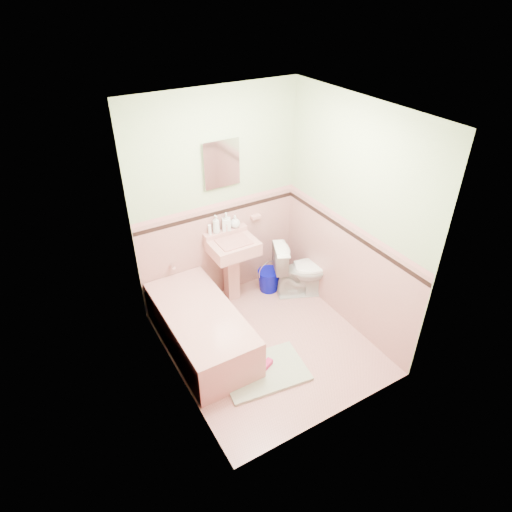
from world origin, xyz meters
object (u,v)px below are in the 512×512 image
shoe (267,364)px  bucket (269,280)px  bathtub (201,330)px  sink (234,271)px  soap_bottle_left (216,224)px  medicine_cabinet (221,163)px  soap_bottle_right (235,222)px  soap_bottle_mid (226,221)px  toilet (302,269)px

shoe → bucket: bearing=32.7°
bathtub → sink: sink is taller
soap_bottle_left → medicine_cabinet: bearing=14.7°
soap_bottle_left → shoe: soap_bottle_left is taller
medicine_cabinet → bucket: size_ratio=1.67×
sink → soap_bottle_right: soap_bottle_right is taller
bathtub → shoe: bathtub is taller
soap_bottle_left → bathtub: bearing=-128.6°
soap_bottle_mid → medicine_cabinet: bearing=120.7°
medicine_cabinet → soap_bottle_mid: bearing=-59.3°
shoe → soap_bottle_left: bearing=59.6°
bathtub → sink: size_ratio=1.78×
bucket → toilet: bearing=-39.5°
bathtub → bucket: bathtub is taller
medicine_cabinet → sink: bearing=-90.0°
toilet → medicine_cabinet: bearing=80.1°
medicine_cabinet → soap_bottle_mid: (0.02, -0.03, -0.69)m
medicine_cabinet → shoe: (-0.25, -1.38, -1.64)m
soap_bottle_left → soap_bottle_right: (0.24, 0.00, -0.03)m
sink → bathtub: bearing=-142.1°
bathtub → sink: bearing=37.9°
bathtub → toilet: (1.46, 0.23, 0.13)m
soap_bottle_mid → toilet: size_ratio=0.30×
sink → medicine_cabinet: bearing=90.0°
soap_bottle_mid → bathtub: bearing=-134.5°
bathtub → shoe: bearing=-55.9°
toilet → soap_bottle_right: bearing=76.8°
toilet → soap_bottle_mid: bearing=81.1°
soap_bottle_left → soap_bottle_mid: soap_bottle_left is taller
sink → soap_bottle_left: soap_bottle_left is taller
soap_bottle_right → toilet: 1.02m
soap_bottle_left → toilet: size_ratio=0.31×
bucket → shoe: size_ratio=2.07×
bucket → shoe: 1.34m
bathtub → soap_bottle_mid: bearing=45.5°
soap_bottle_right → soap_bottle_left: bearing=180.0°
soap_bottle_left → bucket: soap_bottle_left is taller
soap_bottle_mid → toilet: soap_bottle_mid is taller
soap_bottle_mid → shoe: bearing=-101.2°
soap_bottle_left → bucket: bearing=-20.7°
sink → soap_bottle_left: 0.62m
medicine_cabinet → toilet: 1.64m
bucket → shoe: bearing=-122.5°
shoe → sink: bearing=53.3°
sink → toilet: (0.78, -0.30, -0.07)m
medicine_cabinet → toilet: medicine_cabinet is taller
sink → toilet: 0.84m
bucket → soap_bottle_right: bearing=147.0°
soap_bottle_mid → shoe: size_ratio=1.57×
toilet → bucket: (-0.31, 0.26, -0.21)m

